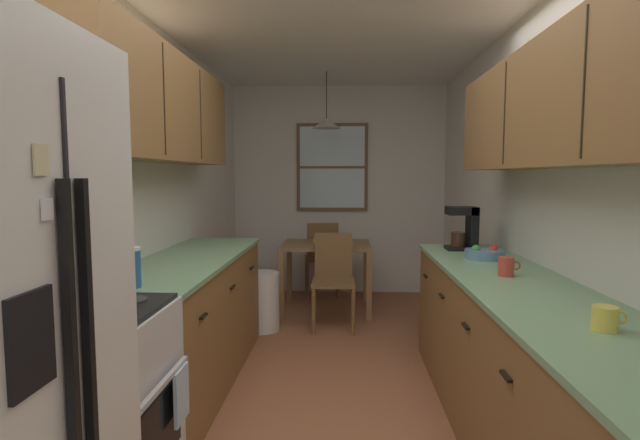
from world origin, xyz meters
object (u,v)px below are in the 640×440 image
(mug_spare, at_px, (506,267))
(fruit_bowl, at_px, (485,253))
(storage_canister, at_px, (129,267))
(trash_bin, at_px, (262,301))
(dining_chair_near, at_px, (334,276))
(microwave_over_range, at_px, (41,113))
(stove_range, at_px, (84,417))
(table_serving_bowl, at_px, (322,240))
(mug_by_coffeemaker, at_px, (605,318))
(dining_table, at_px, (326,254))
(dining_chair_far, at_px, (322,255))
(coffee_maker, at_px, (466,227))

(mug_spare, distance_m, fruit_bowl, 0.57)
(storage_canister, bearing_deg, trash_bin, 82.01)
(trash_bin, bearing_deg, mug_spare, -46.23)
(dining_chair_near, distance_m, fruit_bowl, 1.74)
(microwave_over_range, distance_m, mug_spare, 2.38)
(stove_range, relative_size, microwave_over_range, 1.79)
(trash_bin, bearing_deg, table_serving_bowl, 54.50)
(microwave_over_range, bearing_deg, dining_chair_near, 68.62)
(mug_spare, relative_size, fruit_bowl, 0.47)
(mug_by_coffeemaker, bearing_deg, fruit_bowl, 89.92)
(mug_spare, bearing_deg, dining_table, 113.85)
(microwave_over_range, xyz_separation_m, dining_chair_near, (1.08, 2.76, -1.20))
(dining_chair_far, bearing_deg, mug_spare, -69.19)
(dining_table, relative_size, dining_chair_far, 1.05)
(dining_table, distance_m, mug_spare, 2.74)
(dining_table, xyz_separation_m, table_serving_bowl, (-0.04, 0.02, 0.14))
(dining_chair_far, bearing_deg, stove_range, -101.50)
(storage_canister, bearing_deg, fruit_bowl, 25.32)
(dining_chair_near, bearing_deg, dining_table, 98.72)
(dining_chair_far, distance_m, mug_spare, 3.32)
(dining_chair_near, bearing_deg, table_serving_bowl, 102.27)
(dining_table, distance_m, storage_canister, 3.03)
(table_serving_bowl, bearing_deg, fruit_bowl, -58.52)
(dining_chair_far, xyz_separation_m, mug_by_coffeemaker, (1.21, -4.04, 0.44))
(dining_chair_far, bearing_deg, dining_table, -83.09)
(microwave_over_range, bearing_deg, stove_range, -0.03)
(stove_range, xyz_separation_m, mug_by_coffeemaker, (2.01, -0.10, 0.47))
(dining_table, distance_m, dining_chair_far, 0.61)
(table_serving_bowl, bearing_deg, dining_chair_near, -77.73)
(trash_bin, distance_m, storage_canister, 2.28)
(microwave_over_range, bearing_deg, mug_spare, 22.60)
(dining_chair_far, distance_m, storage_canister, 3.59)
(stove_range, relative_size, dining_chair_far, 1.22)
(stove_range, distance_m, mug_by_coffeemaker, 2.07)
(dining_chair_far, relative_size, storage_canister, 4.40)
(mug_spare, height_order, fruit_bowl, mug_spare)
(dining_table, height_order, trash_bin, dining_table)
(storage_canister, relative_size, coffee_maker, 0.63)
(dining_chair_near, xyz_separation_m, coffee_maker, (1.01, -0.92, 0.57))
(microwave_over_range, height_order, trash_bin, microwave_over_range)
(dining_chair_far, relative_size, mug_spare, 7.23)
(trash_bin, xyz_separation_m, storage_canister, (-0.30, -2.14, 0.73))
(dining_table, bearing_deg, stove_range, -104.63)
(stove_range, distance_m, dining_table, 3.47)
(stove_range, xyz_separation_m, trash_bin, (0.29, 2.62, -0.20))
(mug_by_coffeemaker, distance_m, fruit_bowl, 1.54)
(trash_bin, xyz_separation_m, coffee_maker, (1.69, -0.78, 0.79))
(dining_table, relative_size, coffee_maker, 2.91)
(trash_bin, bearing_deg, coffee_maker, -24.90)
(mug_by_coffeemaker, height_order, table_serving_bowl, mug_by_coffeemaker)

